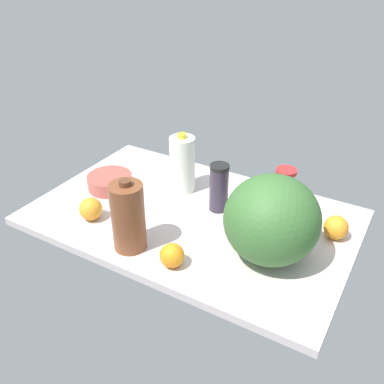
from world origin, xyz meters
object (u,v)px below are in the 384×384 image
object	(u,v)px
orange_near_front	(91,209)
orange_beside_bowl	(336,227)
watermelon	(272,220)
shaker_bottle	(219,187)
mixing_bowl	(109,182)
chocolate_milk_jug	(128,217)
tumbler_cup	(284,193)
orange_far_back	(172,255)
milk_jug	(182,164)

from	to	relation	value
orange_near_front	orange_beside_bowl	distance (cm)	88.84
watermelon	shaker_bottle	size ratio (longest dim) A/B	1.61
watermelon	orange_beside_bowl	distance (cm)	28.92
mixing_bowl	orange_near_front	distance (cm)	22.97
orange_beside_bowl	shaker_bottle	bearing A→B (deg)	-174.41
chocolate_milk_jug	orange_beside_bowl	bearing A→B (deg)	34.27
orange_beside_bowl	orange_near_front	bearing A→B (deg)	-157.24
watermelon	chocolate_milk_jug	bearing A→B (deg)	-156.02
tumbler_cup	orange_beside_bowl	bearing A→B (deg)	-11.52
orange_far_back	tumbler_cup	bearing A→B (deg)	66.19
shaker_bottle	orange_beside_bowl	world-z (taller)	shaker_bottle
milk_jug	orange_beside_bowl	xyz separation A→B (cm)	(63.68, -1.48, -7.59)
shaker_bottle	tumbler_cup	bearing A→B (deg)	20.90
orange_near_front	shaker_bottle	bearing A→B (deg)	38.35
watermelon	orange_beside_bowl	bearing A→B (deg)	52.20
watermelon	mixing_bowl	xyz separation A→B (cm)	(-74.17, 8.15, -11.67)
milk_jug	tumbler_cup	bearing A→B (deg)	3.86
milk_jug	orange_near_front	bearing A→B (deg)	-116.96
chocolate_milk_jug	mixing_bowl	xyz separation A→B (cm)	(-31.60, 27.09, -9.30)
orange_beside_bowl	chocolate_milk_jug	bearing A→B (deg)	-145.73
milk_jug	shaker_bottle	xyz separation A→B (cm)	(19.77, -5.78, -2.22)
shaker_bottle	orange_far_back	size ratio (longest dim) A/B	2.38
milk_jug	orange_near_front	size ratio (longest dim) A/B	2.91
watermelon	orange_far_back	distance (cm)	33.69
milk_jug	tumbler_cup	size ratio (longest dim) A/B	1.30
tumbler_cup	watermelon	world-z (taller)	watermelon
tumbler_cup	orange_beside_bowl	distance (cm)	22.42
chocolate_milk_jug	orange_far_back	world-z (taller)	chocolate_milk_jug
milk_jug	orange_far_back	bearing A→B (deg)	-62.64
chocolate_milk_jug	mixing_bowl	size ratio (longest dim) A/B	1.39
tumbler_cup	watermelon	distance (cm)	26.56
milk_jug	orange_beside_bowl	size ratio (longest dim) A/B	2.96
chocolate_milk_jug	tumbler_cup	bearing A→B (deg)	49.71
chocolate_milk_jug	milk_jug	bearing A→B (deg)	96.22
tumbler_cup	shaker_bottle	bearing A→B (deg)	-159.10
watermelon	orange_near_front	world-z (taller)	watermelon
tumbler_cup	watermelon	size ratio (longest dim) A/B	0.63
orange_beside_bowl	watermelon	bearing A→B (deg)	-127.80
milk_jug	orange_far_back	size ratio (longest dim) A/B	3.14
milk_jug	chocolate_milk_jug	bearing A→B (deg)	-83.78
shaker_bottle	orange_beside_bowl	distance (cm)	44.45
watermelon	mixing_bowl	distance (cm)	75.53
milk_jug	watermelon	bearing A→B (deg)	-25.85
shaker_bottle	orange_far_back	xyz separation A→B (cm)	(2.43, -37.12, -5.61)
orange_far_back	mixing_bowl	bearing A→B (deg)	150.19
shaker_bottle	watermelon	bearing A→B (deg)	-31.94
chocolate_milk_jug	watermelon	world-z (taller)	watermelon
chocolate_milk_jug	orange_beside_bowl	world-z (taller)	chocolate_milk_jug
shaker_bottle	orange_far_back	world-z (taller)	shaker_bottle
tumbler_cup	orange_beside_bowl	size ratio (longest dim) A/B	2.28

